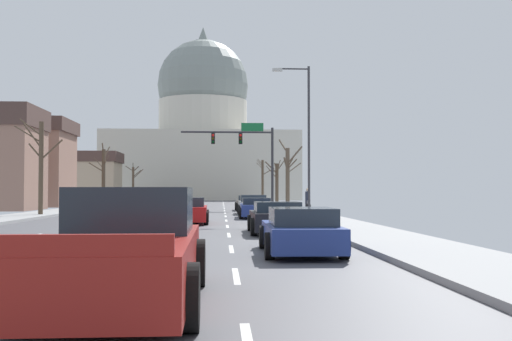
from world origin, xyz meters
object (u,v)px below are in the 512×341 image
at_px(signal_gantry, 247,147).
at_px(street_lamp_right, 304,128).
at_px(sedan_near_00, 249,203).
at_px(pickup_truck_near_06, 127,252).
at_px(sedan_near_04, 276,218).
at_px(sedan_near_01, 253,205).
at_px(pedestrian_00, 308,199).
at_px(sedan_oncoming_00, 133,201).
at_px(sedan_near_03, 188,211).
at_px(sedan_oncoming_01, 148,199).
at_px(bicycle_parked, 309,209).
at_px(sedan_near_05, 301,232).
at_px(sedan_near_02, 256,208).

relative_size(signal_gantry, street_lamp_right, 0.92).
distance_m(sedan_near_00, pickup_truck_near_06, 39.54).
bearing_deg(sedan_near_04, sedan_near_01, 89.76).
relative_size(signal_gantry, pedestrian_00, 4.88).
bearing_deg(sedan_near_04, street_lamp_right, 76.78).
relative_size(sedan_near_01, pickup_truck_near_06, 0.84).
relative_size(sedan_near_04, pickup_truck_near_06, 0.79).
bearing_deg(sedan_near_04, sedan_near_00, 89.74).
bearing_deg(sedan_near_01, signal_gantry, 89.64).
bearing_deg(sedan_oncoming_00, signal_gantry, -31.84).
distance_m(street_lamp_right, sedan_near_04, 12.42).
height_order(signal_gantry, sedan_near_03, signal_gantry).
relative_size(sedan_near_04, sedan_oncoming_00, 0.94).
height_order(sedan_near_04, pickup_truck_near_06, pickup_truck_near_06).
relative_size(sedan_oncoming_01, bicycle_parked, 2.48).
relative_size(street_lamp_right, pedestrian_00, 5.28).
xyz_separation_m(sedan_near_00, sedan_near_05, (-0.17, -32.81, -0.01)).
bearing_deg(sedan_near_00, pickup_truck_near_06, -95.17).
bearing_deg(pickup_truck_near_06, pedestrian_00, 77.02).
height_order(signal_gantry, sedan_oncoming_01, signal_gantry).
distance_m(sedan_near_04, sedan_oncoming_00, 36.75).
bearing_deg(street_lamp_right, pedestrian_00, 79.93).
relative_size(sedan_near_02, sedan_near_05, 0.99).
bearing_deg(sedan_near_03, sedan_near_04, -61.39).
distance_m(signal_gantry, sedan_oncoming_00, 13.36).
xyz_separation_m(pickup_truck_near_06, bicycle_parked, (6.54, 26.73, -0.25)).
distance_m(signal_gantry, bicycle_parked, 16.78).
relative_size(sedan_near_00, bicycle_parked, 2.47).
relative_size(sedan_near_05, pickup_truck_near_06, 0.80).
height_order(pickup_truck_near_06, sedan_oncoming_00, pickup_truck_near_06).
xyz_separation_m(sedan_near_01, sedan_near_03, (-3.78, -11.49, -0.02)).
height_order(signal_gantry, pedestrian_00, signal_gantry).
distance_m(sedan_near_04, pedestrian_00, 17.14).
height_order(street_lamp_right, sedan_near_03, street_lamp_right).
xyz_separation_m(street_lamp_right, sedan_near_04, (-2.64, -11.24, -4.57)).
bearing_deg(sedan_near_05, sedan_oncoming_01, 100.76).
bearing_deg(sedan_near_01, sedan_near_00, 89.70).
distance_m(sedan_near_02, sedan_oncoming_01, 37.03).
height_order(sedan_near_01, sedan_oncoming_00, sedan_near_01).
xyz_separation_m(signal_gantry, pedestrian_00, (3.48, -11.87, -4.24)).
bearing_deg(pedestrian_00, sedan_near_04, -102.19).
bearing_deg(pickup_truck_near_06, street_lamp_right, 76.39).
bearing_deg(pickup_truck_near_06, sedan_near_02, 82.65).
xyz_separation_m(sedan_near_02, sedan_near_04, (0.06, -12.35, 0.01)).
bearing_deg(sedan_near_02, pickup_truck_near_06, -97.35).
bearing_deg(street_lamp_right, sedan_near_00, 100.07).
xyz_separation_m(sedan_near_01, bicycle_parked, (3.02, -5.47, -0.13)).
xyz_separation_m(signal_gantry, sedan_near_04, (-0.14, -28.62, -4.71)).
height_order(sedan_near_03, sedan_oncoming_00, sedan_near_03).
relative_size(sedan_near_00, sedan_near_03, 1.00).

